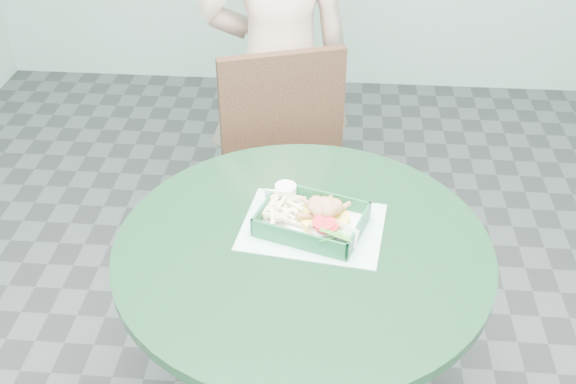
# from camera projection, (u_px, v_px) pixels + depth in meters

# --- Properties ---
(cafe_table) EXTENTS (0.99, 0.99, 0.75)m
(cafe_table) POSITION_uv_depth(u_px,v_px,m) (302.00, 296.00, 1.86)
(cafe_table) COLOR black
(cafe_table) RESTS_ON floor
(dining_chair) EXTENTS (0.46, 0.46, 0.93)m
(dining_chair) POSITION_uv_depth(u_px,v_px,m) (280.00, 167.00, 2.47)
(dining_chair) COLOR #4F2C13
(dining_chair) RESTS_ON floor
(diner_person) EXTENTS (0.72, 0.59, 1.69)m
(diner_person) POSITION_uv_depth(u_px,v_px,m) (279.00, 55.00, 2.51)
(diner_person) COLOR beige
(diner_person) RESTS_ON floor
(placemat) EXTENTS (0.40, 0.32, 0.00)m
(placemat) POSITION_uv_depth(u_px,v_px,m) (312.00, 232.00, 1.81)
(placemat) COLOR #A5D6CC
(placemat) RESTS_ON cafe_table
(food_basket) EXTENTS (0.27, 0.20, 0.05)m
(food_basket) POSITION_uv_depth(u_px,v_px,m) (311.00, 229.00, 1.80)
(food_basket) COLOR #195833
(food_basket) RESTS_ON placemat
(crab_sandwich) EXTENTS (0.13, 0.13, 0.08)m
(crab_sandwich) POSITION_uv_depth(u_px,v_px,m) (323.00, 215.00, 1.79)
(crab_sandwich) COLOR yellow
(crab_sandwich) RESTS_ON food_basket
(fries_pile) EXTENTS (0.15, 0.15, 0.04)m
(fries_pile) POSITION_uv_depth(u_px,v_px,m) (280.00, 218.00, 1.80)
(fries_pile) COLOR #FFEEB5
(fries_pile) RESTS_ON food_basket
(sauce_ramekin) EXTENTS (0.06, 0.06, 0.03)m
(sauce_ramekin) POSITION_uv_depth(u_px,v_px,m) (275.00, 201.00, 1.85)
(sauce_ramekin) COLOR white
(sauce_ramekin) RESTS_ON food_basket
(garnish_cup) EXTENTS (0.11, 0.10, 0.04)m
(garnish_cup) POSITION_uv_depth(u_px,v_px,m) (333.00, 233.00, 1.75)
(garnish_cup) COLOR white
(garnish_cup) RESTS_ON food_basket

